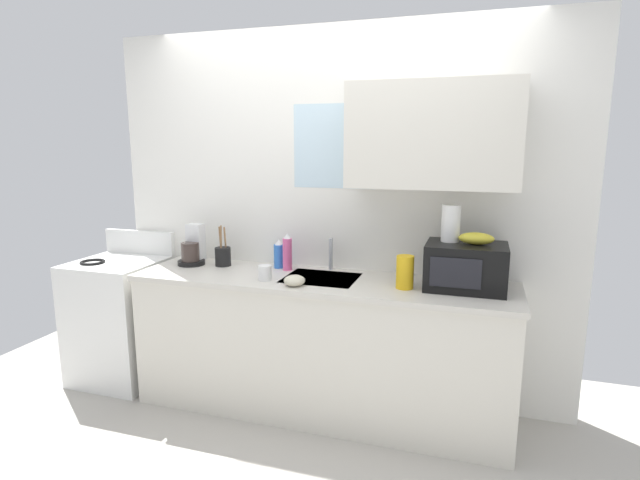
{
  "coord_description": "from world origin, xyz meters",
  "views": [
    {
      "loc": [
        0.94,
        -2.94,
        1.75
      ],
      "look_at": [
        0.0,
        0.0,
        1.15
      ],
      "focal_mm": 28.23,
      "sensor_mm": 36.0,
      "label": 1
    }
  ],
  "objects_px": {
    "stove_range": "(121,319)",
    "dish_soap_bottle_pink": "(287,253)",
    "banana_bunch": "(476,238)",
    "mug_white": "(265,273)",
    "utensil_crock": "(223,256)",
    "microwave": "(466,266)",
    "cereal_canister": "(405,272)",
    "dish_soap_bottle_blue": "(279,255)",
    "paper_towel_roll": "(451,223)",
    "small_bowl": "(294,280)",
    "coffee_maker": "(193,249)"
  },
  "relations": [
    {
      "from": "stove_range",
      "to": "dish_soap_bottle_pink",
      "type": "height_order",
      "value": "dish_soap_bottle_pink"
    },
    {
      "from": "banana_bunch",
      "to": "mug_white",
      "type": "xyz_separation_m",
      "value": [
        -1.25,
        -0.19,
        -0.26
      ]
    },
    {
      "from": "dish_soap_bottle_pink",
      "to": "utensil_crock",
      "type": "relative_size",
      "value": 0.87
    },
    {
      "from": "utensil_crock",
      "to": "stove_range",
      "type": "bearing_deg",
      "value": -171.83
    },
    {
      "from": "microwave",
      "to": "cereal_canister",
      "type": "relative_size",
      "value": 2.34
    },
    {
      "from": "stove_range",
      "to": "dish_soap_bottle_blue",
      "type": "height_order",
      "value": "dish_soap_bottle_blue"
    },
    {
      "from": "cereal_canister",
      "to": "microwave",
      "type": "bearing_deg",
      "value": 16.17
    },
    {
      "from": "utensil_crock",
      "to": "microwave",
      "type": "bearing_deg",
      "value": -2.5
    },
    {
      "from": "microwave",
      "to": "mug_white",
      "type": "distance_m",
      "value": 1.22
    },
    {
      "from": "paper_towel_roll",
      "to": "utensil_crock",
      "type": "distance_m",
      "value": 1.57
    },
    {
      "from": "mug_white",
      "to": "small_bowl",
      "type": "bearing_deg",
      "value": -15.26
    },
    {
      "from": "small_bowl",
      "to": "banana_bunch",
      "type": "bearing_deg",
      "value": 13.64
    },
    {
      "from": "microwave",
      "to": "banana_bunch",
      "type": "xyz_separation_m",
      "value": [
        0.05,
        0.0,
        0.17
      ]
    },
    {
      "from": "stove_range",
      "to": "small_bowl",
      "type": "height_order",
      "value": "stove_range"
    },
    {
      "from": "dish_soap_bottle_pink",
      "to": "dish_soap_bottle_blue",
      "type": "height_order",
      "value": "dish_soap_bottle_pink"
    },
    {
      "from": "dish_soap_bottle_blue",
      "to": "cereal_canister",
      "type": "relative_size",
      "value": 1.0
    },
    {
      "from": "paper_towel_roll",
      "to": "coffee_maker",
      "type": "distance_m",
      "value": 1.79
    },
    {
      "from": "coffee_maker",
      "to": "dish_soap_bottle_blue",
      "type": "distance_m",
      "value": 0.63
    },
    {
      "from": "microwave",
      "to": "dish_soap_bottle_blue",
      "type": "relative_size",
      "value": 2.33
    },
    {
      "from": "microwave",
      "to": "cereal_canister",
      "type": "height_order",
      "value": "microwave"
    },
    {
      "from": "dish_soap_bottle_pink",
      "to": "cereal_canister",
      "type": "distance_m",
      "value": 0.84
    },
    {
      "from": "banana_bunch",
      "to": "small_bowl",
      "type": "relative_size",
      "value": 1.54
    },
    {
      "from": "microwave",
      "to": "cereal_canister",
      "type": "xyz_separation_m",
      "value": [
        -0.34,
        -0.1,
        -0.04
      ]
    },
    {
      "from": "microwave",
      "to": "utensil_crock",
      "type": "relative_size",
      "value": 1.59
    },
    {
      "from": "mug_white",
      "to": "utensil_crock",
      "type": "relative_size",
      "value": 0.33
    },
    {
      "from": "cereal_canister",
      "to": "mug_white",
      "type": "bearing_deg",
      "value": -174.03
    },
    {
      "from": "microwave",
      "to": "small_bowl",
      "type": "relative_size",
      "value": 3.54
    },
    {
      "from": "stove_range",
      "to": "microwave",
      "type": "distance_m",
      "value": 2.51
    },
    {
      "from": "cereal_canister",
      "to": "mug_white",
      "type": "xyz_separation_m",
      "value": [
        -0.86,
        -0.09,
        -0.05
      ]
    },
    {
      "from": "microwave",
      "to": "paper_towel_roll",
      "type": "relative_size",
      "value": 2.09
    },
    {
      "from": "dish_soap_bottle_blue",
      "to": "small_bowl",
      "type": "xyz_separation_m",
      "value": [
        0.26,
        -0.39,
        -0.06
      ]
    },
    {
      "from": "coffee_maker",
      "to": "cereal_canister",
      "type": "relative_size",
      "value": 1.43
    },
    {
      "from": "banana_bunch",
      "to": "dish_soap_bottle_blue",
      "type": "relative_size",
      "value": 1.01
    },
    {
      "from": "banana_bunch",
      "to": "coffee_maker",
      "type": "height_order",
      "value": "banana_bunch"
    },
    {
      "from": "stove_range",
      "to": "banana_bunch",
      "type": "height_order",
      "value": "banana_bunch"
    },
    {
      "from": "microwave",
      "to": "paper_towel_roll",
      "type": "xyz_separation_m",
      "value": [
        -0.1,
        0.05,
        0.24
      ]
    },
    {
      "from": "cereal_canister",
      "to": "utensil_crock",
      "type": "distance_m",
      "value": 1.31
    },
    {
      "from": "stove_range",
      "to": "utensil_crock",
      "type": "height_order",
      "value": "utensil_crock"
    },
    {
      "from": "banana_bunch",
      "to": "mug_white",
      "type": "distance_m",
      "value": 1.29
    },
    {
      "from": "paper_towel_roll",
      "to": "cereal_canister",
      "type": "distance_m",
      "value": 0.4
    },
    {
      "from": "utensil_crock",
      "to": "small_bowl",
      "type": "height_order",
      "value": "utensil_crock"
    },
    {
      "from": "dish_soap_bottle_blue",
      "to": "banana_bunch",
      "type": "bearing_deg",
      "value": -6.05
    },
    {
      "from": "cereal_canister",
      "to": "small_bowl",
      "type": "xyz_separation_m",
      "value": [
        -0.64,
        -0.15,
        -0.07
      ]
    },
    {
      "from": "stove_range",
      "to": "coffee_maker",
      "type": "bearing_deg",
      "value": 10.24
    },
    {
      "from": "stove_range",
      "to": "banana_bunch",
      "type": "distance_m",
      "value": 2.61
    },
    {
      "from": "coffee_maker",
      "to": "mug_white",
      "type": "height_order",
      "value": "coffee_maker"
    },
    {
      "from": "paper_towel_roll",
      "to": "mug_white",
      "type": "bearing_deg",
      "value": -167.7
    },
    {
      "from": "banana_bunch",
      "to": "dish_soap_bottle_pink",
      "type": "distance_m",
      "value": 1.23
    },
    {
      "from": "stove_range",
      "to": "coffee_maker",
      "type": "height_order",
      "value": "coffee_maker"
    },
    {
      "from": "microwave",
      "to": "mug_white",
      "type": "height_order",
      "value": "microwave"
    }
  ]
}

